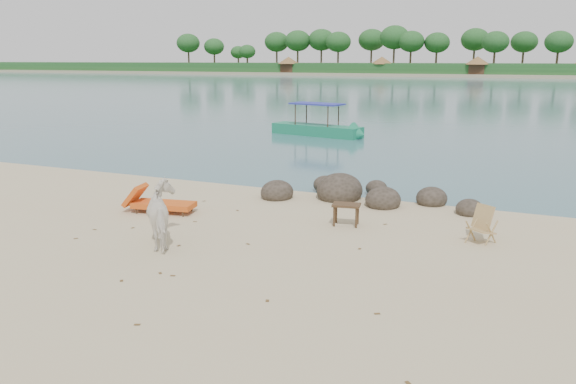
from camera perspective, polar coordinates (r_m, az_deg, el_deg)
name	(u,v)px	position (r m, az deg, el deg)	size (l,w,h in m)	color
water	(498,84)	(99.89, 20.52, 10.19)	(400.00, 400.00, 0.00)	#355F6A
far_shore	(514,74)	(179.79, 22.01, 11.10)	(420.00, 90.00, 1.40)	tan
far_scenery	(511,63)	(146.46, 21.70, 12.07)	(420.00, 18.00, 9.50)	#1E4C1E
boulders	(355,194)	(16.40, 6.82, -0.25)	(6.24, 2.79, 1.01)	#2E281F
cow	(164,216)	(12.56, -12.45, -2.35)	(0.74, 1.62, 1.37)	white
side_table	(346,216)	(13.83, 5.92, -2.43)	(0.67, 0.43, 0.54)	#372816
lounge_chair	(164,202)	(15.28, -12.51, -1.02)	(2.05, 0.72, 0.61)	#C84717
deck_chair	(481,226)	(13.14, 19.06, -3.33)	(0.52, 0.57, 0.81)	tan
boat_near	(317,108)	(30.78, 2.95, 8.48)	(5.81, 1.31, 2.83)	#177853
dead_leaves	(215,254)	(12.03, -7.38, -6.22)	(8.37, 7.19, 0.00)	brown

